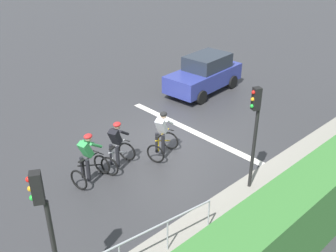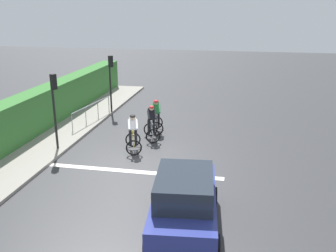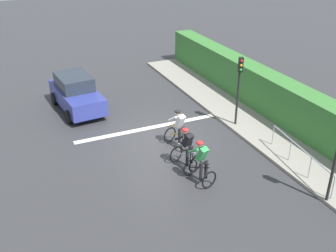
# 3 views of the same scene
# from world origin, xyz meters

# --- Properties ---
(ground_plane) EXTENTS (80.00, 80.00, 0.00)m
(ground_plane) POSITION_xyz_m (0.00, 0.00, 0.00)
(ground_plane) COLOR #333335
(sidewalk_kerb) EXTENTS (2.80, 23.53, 0.12)m
(sidewalk_kerb) POSITION_xyz_m (-4.74, 2.00, 0.06)
(sidewalk_kerb) COLOR gray
(sidewalk_kerb) RESTS_ON ground
(stone_wall_low) EXTENTS (0.44, 23.53, 0.52)m
(stone_wall_low) POSITION_xyz_m (-5.64, 2.00, 0.26)
(stone_wall_low) COLOR gray
(stone_wall_low) RESTS_ON ground
(hedge_wall) EXTENTS (1.10, 23.53, 2.03)m
(hedge_wall) POSITION_xyz_m (-5.94, 2.00, 1.01)
(hedge_wall) COLOR #387533
(hedge_wall) RESTS_ON ground
(road_marking_stop_line) EXTENTS (7.00, 0.30, 0.01)m
(road_marking_stop_line) POSITION_xyz_m (0.00, -1.00, 0.00)
(road_marking_stop_line) COLOR silver
(road_marking_stop_line) RESTS_ON ground
(cyclist_lead) EXTENTS (0.91, 1.21, 1.66)m
(cyclist_lead) POSITION_xyz_m (-0.10, 3.77, 0.80)
(cyclist_lead) COLOR black
(cyclist_lead) RESTS_ON ground
(cyclist_second) EXTENTS (1.00, 1.25, 1.66)m
(cyclist_second) POSITION_xyz_m (-0.08, 2.67, 0.80)
(cyclist_second) COLOR black
(cyclist_second) RESTS_ON ground
(cyclist_mid) EXTENTS (0.98, 1.24, 1.66)m
(cyclist_mid) POSITION_xyz_m (-0.52, 1.09, 0.80)
(cyclist_mid) COLOR black
(cyclist_mid) RESTS_ON ground
(car_navy) EXTENTS (2.18, 4.24, 1.76)m
(car_navy) POSITION_xyz_m (2.54, -4.44, 0.87)
(car_navy) COLOR navy
(car_navy) RESTS_ON ground
(traffic_light_near_crossing) EXTENTS (0.26, 0.30, 3.34)m
(traffic_light_near_crossing) POSITION_xyz_m (-3.71, 0.50, 2.22)
(traffic_light_near_crossing) COLOR black
(traffic_light_near_crossing) RESTS_ON ground
(traffic_light_far_junction) EXTENTS (0.27, 0.29, 3.34)m
(traffic_light_far_junction) POSITION_xyz_m (-3.40, 6.65, 2.22)
(traffic_light_far_junction) COLOR black
(traffic_light_far_junction) RESTS_ON ground
(pedestrian_railing_kerbside) EXTENTS (0.55, 3.92, 1.03)m
(pedestrian_railing_kerbside) POSITION_xyz_m (-3.84, 4.67, 0.80)
(pedestrian_railing_kerbside) COLOR #999EA3
(pedestrian_railing_kerbside) RESTS_ON ground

